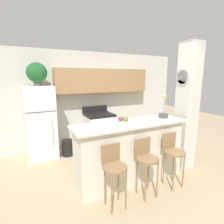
{
  "coord_description": "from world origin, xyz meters",
  "views": [
    {
      "loc": [
        -1.62,
        -2.49,
        1.87
      ],
      "look_at": [
        0.0,
        0.74,
        1.15
      ],
      "focal_mm": 28.0,
      "sensor_mm": 36.0,
      "label": 1
    }
  ],
  "objects_px": {
    "bar_stool_right": "(173,152)",
    "potted_plant_on_fridge": "(37,73)",
    "refrigerator": "(41,122)",
    "bar_stool_left": "(114,167)",
    "fruit_bowl": "(123,121)",
    "bar_stool_mid": "(146,159)",
    "trash_bin": "(68,148)",
    "orchid_vase": "(164,112)",
    "stove_range": "(99,130)"
  },
  "relations": [
    {
      "from": "potted_plant_on_fridge",
      "to": "bar_stool_left",
      "type": "bearing_deg",
      "value": -71.05
    },
    {
      "from": "bar_stool_mid",
      "to": "trash_bin",
      "type": "height_order",
      "value": "bar_stool_mid"
    },
    {
      "from": "bar_stool_left",
      "to": "bar_stool_mid",
      "type": "xyz_separation_m",
      "value": [
        0.57,
        0.0,
        0.0
      ]
    },
    {
      "from": "bar_stool_left",
      "to": "orchid_vase",
      "type": "relative_size",
      "value": 2.02
    },
    {
      "from": "bar_stool_mid",
      "to": "bar_stool_left",
      "type": "bearing_deg",
      "value": 180.0
    },
    {
      "from": "orchid_vase",
      "to": "potted_plant_on_fridge",
      "type": "bearing_deg",
      "value": 139.99
    },
    {
      "from": "potted_plant_on_fridge",
      "to": "bar_stool_mid",
      "type": "bearing_deg",
      "value": -59.12
    },
    {
      "from": "bar_stool_right",
      "to": "fruit_bowl",
      "type": "distance_m",
      "value": 1.01
    },
    {
      "from": "bar_stool_left",
      "to": "trash_bin",
      "type": "height_order",
      "value": "bar_stool_left"
    },
    {
      "from": "potted_plant_on_fridge",
      "to": "orchid_vase",
      "type": "distance_m",
      "value": 2.84
    },
    {
      "from": "bar_stool_left",
      "to": "bar_stool_right",
      "type": "xyz_separation_m",
      "value": [
        1.14,
        0.0,
        0.0
      ]
    },
    {
      "from": "bar_stool_right",
      "to": "trash_bin",
      "type": "relative_size",
      "value": 2.43
    },
    {
      "from": "stove_range",
      "to": "trash_bin",
      "type": "xyz_separation_m",
      "value": [
        -0.92,
        -0.22,
        -0.27
      ]
    },
    {
      "from": "potted_plant_on_fridge",
      "to": "fruit_bowl",
      "type": "distance_m",
      "value": 2.29
    },
    {
      "from": "trash_bin",
      "to": "orchid_vase",
      "type": "bearing_deg",
      "value": -44.86
    },
    {
      "from": "bar_stool_right",
      "to": "potted_plant_on_fridge",
      "type": "xyz_separation_m",
      "value": [
        -1.91,
        2.24,
        1.36
      ]
    },
    {
      "from": "refrigerator",
      "to": "fruit_bowl",
      "type": "distance_m",
      "value": 2.15
    },
    {
      "from": "stove_range",
      "to": "bar_stool_mid",
      "type": "relative_size",
      "value": 1.16
    },
    {
      "from": "refrigerator",
      "to": "stove_range",
      "type": "height_order",
      "value": "refrigerator"
    },
    {
      "from": "stove_range",
      "to": "potted_plant_on_fridge",
      "type": "relative_size",
      "value": 2.08
    },
    {
      "from": "potted_plant_on_fridge",
      "to": "orchid_vase",
      "type": "relative_size",
      "value": 1.12
    },
    {
      "from": "trash_bin",
      "to": "refrigerator",
      "type": "bearing_deg",
      "value": 158.39
    },
    {
      "from": "potted_plant_on_fridge",
      "to": "bar_stool_right",
      "type": "bearing_deg",
      "value": -49.55
    },
    {
      "from": "refrigerator",
      "to": "bar_stool_right",
      "type": "height_order",
      "value": "refrigerator"
    },
    {
      "from": "refrigerator",
      "to": "bar_stool_left",
      "type": "relative_size",
      "value": 1.82
    },
    {
      "from": "bar_stool_left",
      "to": "potted_plant_on_fridge",
      "type": "bearing_deg",
      "value": 108.95
    },
    {
      "from": "refrigerator",
      "to": "stove_range",
      "type": "xyz_separation_m",
      "value": [
        1.47,
        0.01,
        -0.38
      ]
    },
    {
      "from": "potted_plant_on_fridge",
      "to": "refrigerator",
      "type": "bearing_deg",
      "value": -62.73
    },
    {
      "from": "bar_stool_right",
      "to": "potted_plant_on_fridge",
      "type": "height_order",
      "value": "potted_plant_on_fridge"
    },
    {
      "from": "stove_range",
      "to": "refrigerator",
      "type": "bearing_deg",
      "value": -179.67
    },
    {
      "from": "bar_stool_mid",
      "to": "trash_bin",
      "type": "distance_m",
      "value": 2.21
    },
    {
      "from": "bar_stool_mid",
      "to": "trash_bin",
      "type": "xyz_separation_m",
      "value": [
        -0.79,
        2.02,
        -0.42
      ]
    },
    {
      "from": "bar_stool_right",
      "to": "potted_plant_on_fridge",
      "type": "bearing_deg",
      "value": 130.45
    },
    {
      "from": "bar_stool_mid",
      "to": "orchid_vase",
      "type": "xyz_separation_m",
      "value": [
        0.76,
        0.48,
        0.6
      ]
    },
    {
      "from": "bar_stool_mid",
      "to": "trash_bin",
      "type": "bearing_deg",
      "value": 111.43
    },
    {
      "from": "bar_stool_right",
      "to": "trash_bin",
      "type": "distance_m",
      "value": 2.47
    },
    {
      "from": "stove_range",
      "to": "orchid_vase",
      "type": "relative_size",
      "value": 2.34
    },
    {
      "from": "bar_stool_mid",
      "to": "potted_plant_on_fridge",
      "type": "xyz_separation_m",
      "value": [
        -1.34,
        2.24,
        1.36
      ]
    },
    {
      "from": "potted_plant_on_fridge",
      "to": "trash_bin",
      "type": "distance_m",
      "value": 1.87
    },
    {
      "from": "orchid_vase",
      "to": "refrigerator",
      "type": "bearing_deg",
      "value": 139.99
    },
    {
      "from": "stove_range",
      "to": "orchid_vase",
      "type": "height_order",
      "value": "orchid_vase"
    },
    {
      "from": "bar_stool_left",
      "to": "trash_bin",
      "type": "bearing_deg",
      "value": 96.32
    },
    {
      "from": "bar_stool_mid",
      "to": "stove_range",
      "type": "bearing_deg",
      "value": 86.73
    },
    {
      "from": "orchid_vase",
      "to": "trash_bin",
      "type": "relative_size",
      "value": 1.2
    },
    {
      "from": "orchid_vase",
      "to": "fruit_bowl",
      "type": "height_order",
      "value": "orchid_vase"
    },
    {
      "from": "stove_range",
      "to": "bar_stool_left",
      "type": "bearing_deg",
      "value": -107.26
    },
    {
      "from": "refrigerator",
      "to": "trash_bin",
      "type": "xyz_separation_m",
      "value": [
        0.54,
        -0.22,
        -0.65
      ]
    },
    {
      "from": "trash_bin",
      "to": "bar_stool_mid",
      "type": "bearing_deg",
      "value": -68.57
    },
    {
      "from": "trash_bin",
      "to": "bar_stool_right",
      "type": "bearing_deg",
      "value": -56.01
    },
    {
      "from": "refrigerator",
      "to": "orchid_vase",
      "type": "distance_m",
      "value": 2.76
    }
  ]
}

